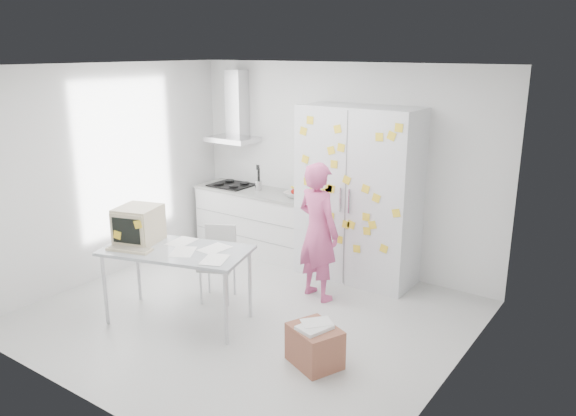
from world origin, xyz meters
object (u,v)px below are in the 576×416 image
Objects in this scene: person at (318,231)px; chair at (219,258)px; desk at (152,236)px; cardboard_box at (315,345)px.

chair is at bearing 50.44° from person.
desk is (-1.21, -1.42, 0.11)m from person.
cardboard_box is at bearing -12.63° from desk.
person reaches higher than desk.
chair is at bearing 53.91° from desk.
desk is 2.91× the size of cardboard_box.
person is at bearing 121.17° from cardboard_box.
desk is at bearing -135.20° from chair.
person is at bearing 9.44° from chair.
person is 1.21m from chair.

